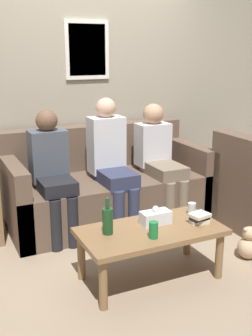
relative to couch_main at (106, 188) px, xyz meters
name	(u,v)px	position (x,y,z in m)	size (l,w,h in m)	color
ground_plane	(129,238)	(0.00, -0.56, -0.32)	(16.00, 16.00, 0.00)	gray
wall_back	(87,88)	(0.00, 0.50, 0.98)	(9.00, 0.08, 2.60)	#9E937F
couch_main	(106,188)	(0.00, 0.00, 0.00)	(2.02, 0.95, 0.93)	brown
coffee_table	(151,236)	(-0.17, -1.28, 0.03)	(1.08, 0.56, 0.41)	olive
wine_bottle	(108,220)	(-0.49, -1.22, 0.20)	(0.08, 0.08, 0.28)	#19421E
drinking_glass	(192,209)	(0.27, -1.17, 0.14)	(0.07, 0.07, 0.10)	silver
book_stack	(199,218)	(0.22, -1.35, 0.13)	(0.17, 0.15, 0.08)	beige
soda_can	(153,230)	(-0.22, -1.42, 0.15)	(0.07, 0.07, 0.12)	#197A38
tissue_box	(155,217)	(-0.09, -1.21, 0.14)	(0.23, 0.12, 0.15)	silver
person_left	(52,169)	(-0.61, -0.21, 0.33)	(0.34, 0.58, 1.18)	black
person_middle	(111,159)	(-0.02, -0.19, 0.36)	(0.34, 0.63, 1.26)	#2D334C
person_right	(159,156)	(0.53, -0.17, 0.32)	(0.34, 0.66, 1.17)	#756651
teddy_bear	(248,244)	(0.74, -1.34, -0.20)	(0.18, 0.18, 0.29)	tan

